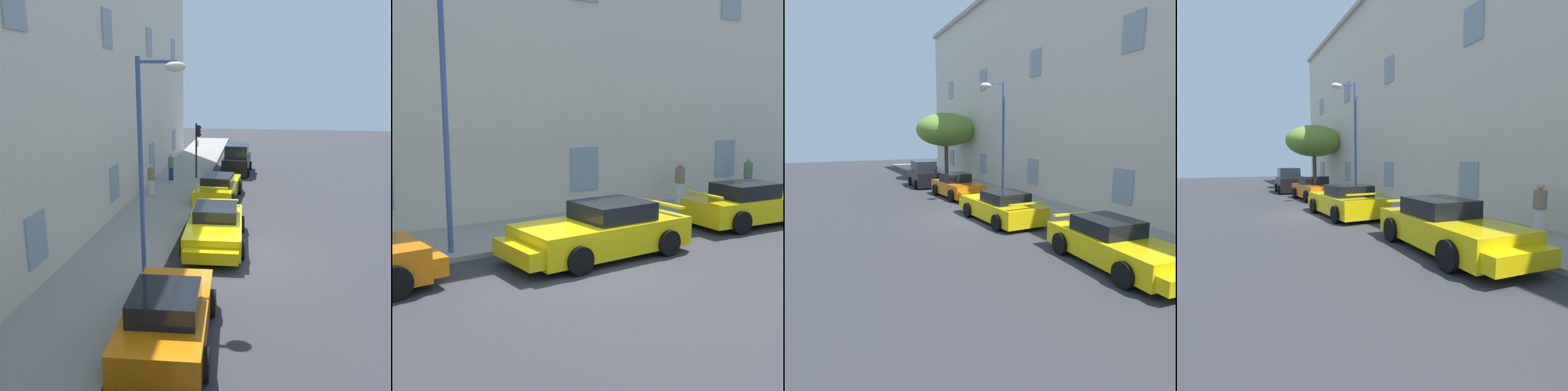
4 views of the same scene
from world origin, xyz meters
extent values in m
plane|color=#333338|center=(0.00, 0.00, 0.00)|extent=(80.00, 80.00, 0.00)
cube|color=gray|center=(0.00, 3.88, 0.07)|extent=(60.00, 3.28, 0.14)
cube|color=beige|center=(0.00, 7.41, 6.71)|extent=(43.64, 3.78, 13.42)
cube|color=#8C99A3|center=(-17.46, 5.49, 1.60)|extent=(1.10, 0.06, 1.50)
cube|color=#8C99A3|center=(-10.47, 5.49, 1.60)|extent=(1.10, 0.06, 1.50)
cube|color=#8C99A3|center=(-3.49, 5.49, 1.60)|extent=(1.10, 0.06, 1.50)
cube|color=#8C99A3|center=(3.49, 5.49, 1.60)|extent=(1.10, 0.06, 1.50)
cube|color=#8C99A3|center=(-17.46, 5.49, 7.91)|extent=(1.10, 0.06, 1.50)
cube|color=#8C99A3|center=(-10.47, 5.49, 7.91)|extent=(1.10, 0.06, 1.50)
cube|color=#8C99A3|center=(-3.49, 5.49, 7.91)|extent=(1.10, 0.06, 1.50)
cube|color=#8C99A3|center=(3.49, 5.49, 7.91)|extent=(1.10, 0.06, 1.50)
cube|color=orange|center=(-5.49, 1.32, 0.56)|extent=(4.19, 2.07, 0.75)
cube|color=black|center=(-5.80, 1.31, 1.19)|extent=(1.71, 1.57, 0.51)
cube|color=orange|center=(-3.68, 1.41, 0.46)|extent=(1.31, 1.78, 0.41)
cylinder|color=black|center=(-4.26, 2.32, 0.35)|extent=(0.71, 0.27, 0.70)
cylinder|color=black|center=(-4.17, 0.45, 0.35)|extent=(0.71, 0.27, 0.70)
cylinder|color=black|center=(-6.81, 2.20, 0.35)|extent=(0.71, 0.27, 0.70)
cylinder|color=black|center=(-6.72, 0.33, 0.35)|extent=(0.71, 0.27, 0.70)
cube|color=yellow|center=(1.01, 0.85, 0.54)|extent=(4.46, 2.14, 0.75)
cube|color=black|center=(1.34, 0.86, 1.14)|extent=(1.81, 1.64, 0.45)
cube|color=yellow|center=(-0.92, 0.78, 0.45)|extent=(1.38, 1.86, 0.41)
cube|color=yellow|center=(3.03, 0.93, 1.13)|extent=(0.22, 1.68, 0.06)
cylinder|color=black|center=(-0.31, -0.18, 0.33)|extent=(0.67, 0.26, 0.67)
cylinder|color=black|center=(-0.39, 1.79, 0.33)|extent=(0.67, 0.26, 0.67)
cylinder|color=black|center=(2.40, -0.08, 0.33)|extent=(0.67, 0.26, 0.67)
cylinder|color=black|center=(2.33, 1.89, 0.33)|extent=(0.67, 0.26, 0.67)
cube|color=yellow|center=(7.18, 1.27, 0.54)|extent=(4.56, 2.10, 0.70)
cube|color=black|center=(6.85, 1.29, 1.12)|extent=(1.87, 1.56, 0.45)
cube|color=yellow|center=(9.13, 1.14, 0.45)|extent=(1.44, 1.75, 0.39)
cube|color=yellow|center=(5.14, 1.41, 1.11)|extent=(0.26, 1.54, 0.06)
cylinder|color=black|center=(8.62, 2.07, 0.35)|extent=(0.71, 0.29, 0.70)
cylinder|color=black|center=(8.49, 0.28, 0.35)|extent=(0.71, 0.29, 0.70)
cylinder|color=black|center=(5.87, 2.26, 0.35)|extent=(0.71, 0.29, 0.70)
cylinder|color=black|center=(5.75, 0.46, 0.35)|extent=(0.71, 0.29, 0.70)
cube|color=black|center=(-10.78, 0.73, 0.63)|extent=(3.65, 1.86, 1.05)
cube|color=#1E232B|center=(-10.78, 0.73, 1.53)|extent=(2.22, 1.58, 0.75)
cylinder|color=black|center=(-9.67, 1.50, 0.31)|extent=(0.64, 0.24, 0.63)
cylinder|color=black|center=(-9.76, -0.16, 0.31)|extent=(0.64, 0.24, 0.63)
cylinder|color=black|center=(-11.80, 1.62, 0.31)|extent=(0.64, 0.24, 0.63)
cylinder|color=black|center=(-11.89, -0.04, 0.31)|extent=(0.64, 0.24, 0.63)
cylinder|color=brown|center=(-13.95, 3.68, 1.70)|extent=(0.32, 0.32, 3.12)
ellipsoid|color=olive|center=(-13.95, 3.68, 4.23)|extent=(4.98, 4.98, 2.77)
cylinder|color=#3F5999|center=(-2.27, 2.72, 3.36)|extent=(0.14, 0.14, 6.44)
cube|color=#3F5999|center=(-2.27, 2.17, 6.43)|extent=(0.08, 1.10, 0.08)
ellipsoid|color=#EAE5C6|center=(-2.27, 1.67, 6.30)|extent=(0.44, 0.60, 0.28)
cylinder|color=silver|center=(7.32, 4.79, 0.52)|extent=(0.40, 0.40, 0.75)
cylinder|color=#8C7259|center=(7.32, 4.79, 1.18)|extent=(0.50, 0.50, 0.58)
sphere|color=tan|center=(7.32, 4.79, 1.59)|extent=(0.22, 0.22, 0.22)
camera|label=1|loc=(-14.44, -0.59, 5.99)|focal=40.40mm
camera|label=2|loc=(-6.45, -9.90, 3.75)|focal=48.90mm
camera|label=3|loc=(14.46, -6.54, 3.82)|focal=32.21mm
camera|label=4|loc=(13.48, -3.98, 2.31)|focal=28.38mm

